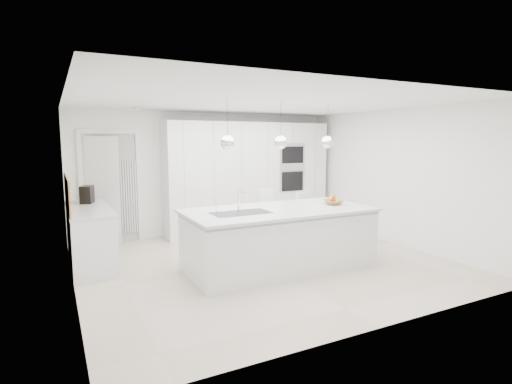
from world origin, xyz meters
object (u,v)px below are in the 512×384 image
bar_stool_right (305,219)px  fruit_bowl (333,202)px  espresso_machine (87,194)px  island_base (280,240)px  bar_stool_left (270,220)px

bar_stool_right → fruit_bowl: bearing=-114.9°
fruit_bowl → espresso_machine: 4.05m
island_base → bar_stool_left: 1.07m
island_base → espresso_machine: (-2.53, 1.97, 0.61)m
bar_stool_right → island_base: bearing=-162.6°
island_base → bar_stool_left: bar_stool_left is taller
espresso_machine → bar_stool_left: bearing=0.9°
island_base → bar_stool_right: size_ratio=2.82×
fruit_bowl → bar_stool_left: bearing=122.1°
fruit_bowl → bar_stool_right: bearing=87.2°
bar_stool_right → espresso_machine: bearing=140.7°
fruit_bowl → bar_stool_left: (-0.62, 0.99, -0.41)m
bar_stool_right → bar_stool_left: bearing=146.2°
fruit_bowl → bar_stool_right: size_ratio=0.30×
island_base → fruit_bowl: 1.12m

